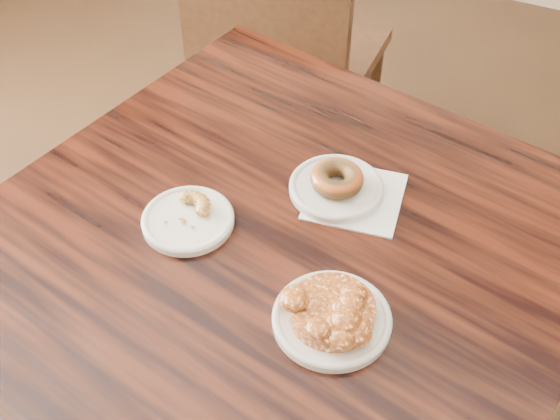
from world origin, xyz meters
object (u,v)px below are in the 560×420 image
at_px(cafe_table, 280,363).
at_px(glazed_donut, 337,179).
at_px(apple_fritter, 333,309).
at_px(cruller_fragment, 187,213).
at_px(chair_far, 293,56).

xyz_separation_m(cafe_table, glazed_donut, (0.04, 0.15, 0.41)).
relative_size(glazed_donut, apple_fritter, 0.55).
xyz_separation_m(glazed_donut, apple_fritter, (0.10, -0.26, 0.00)).
height_order(glazed_donut, cruller_fragment, glazed_donut).
height_order(chair_far, apple_fritter, chair_far).
xyz_separation_m(cafe_table, chair_far, (-0.39, 0.93, 0.08)).
bearing_deg(chair_far, glazed_donut, 117.18).
relative_size(cafe_table, chair_far, 1.07).
bearing_deg(glazed_donut, cafe_table, -105.90).
bearing_deg(chair_far, cruller_fragment, 101.96).
bearing_deg(cafe_table, chair_far, 124.57).
distance_m(apple_fritter, cruller_fragment, 0.31).
relative_size(cafe_table, glazed_donut, 10.31).
distance_m(chair_far, cruller_fragment, 1.04).
bearing_deg(apple_fritter, glazed_donut, 110.59).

